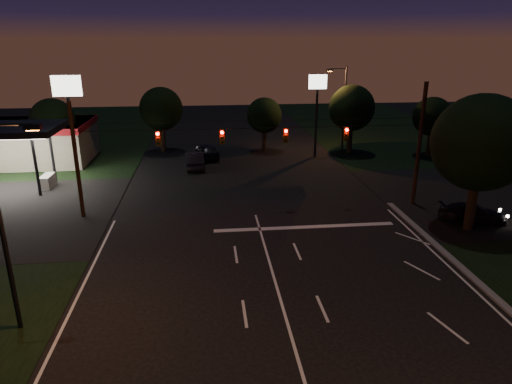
{
  "coord_description": "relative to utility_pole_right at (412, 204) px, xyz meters",
  "views": [
    {
      "loc": [
        -3.22,
        -15.76,
        11.84
      ],
      "look_at": [
        -0.38,
        10.23,
        3.0
      ],
      "focal_mm": 32.0,
      "sensor_mm": 36.0,
      "label": 1
    }
  ],
  "objects": [
    {
      "name": "pole_sign_left_near",
      "position": [
        -26.0,
        7.0,
        6.98
      ],
      "size": [
        2.2,
        0.3,
        9.1
      ],
      "color": "black",
      "rests_on": "ground"
    },
    {
      "name": "ground",
      "position": [
        -12.0,
        -15.0,
        0.0
      ],
      "size": [
        140.0,
        140.0,
        0.0
      ],
      "primitive_type": "plane",
      "color": "black",
      "rests_on": "ground"
    },
    {
      "name": "signal_span",
      "position": [
        -12.0,
        -0.04,
        5.5
      ],
      "size": [
        24.0,
        0.4,
        1.56
      ],
      "color": "black",
      "rests_on": "ground"
    },
    {
      "name": "utility_pole_left",
      "position": [
        -24.0,
        0.0,
        0.0
      ],
      "size": [
        0.28,
        0.28,
        8.0
      ],
      "primitive_type": "cylinder",
      "color": "black",
      "rests_on": "ground"
    },
    {
      "name": "pole_sign_right",
      "position": [
        -4.0,
        15.0,
        6.24
      ],
      "size": [
        1.8,
        0.3,
        8.4
      ],
      "color": "black",
      "rests_on": "ground"
    },
    {
      "name": "street_light_left",
      "position": [
        -23.24,
        -13.0,
        5.24
      ],
      "size": [
        2.2,
        0.35,
        9.0
      ],
      "color": "black",
      "rests_on": "ground"
    },
    {
      "name": "stop_bar",
      "position": [
        -9.0,
        -3.5,
        0.01
      ],
      "size": [
        12.0,
        0.5,
        0.01
      ],
      "primitive_type": "cube",
      "color": "silver",
      "rests_on": "ground"
    },
    {
      "name": "gas_station",
      "position": [
        -33.86,
        15.39,
        2.38
      ],
      "size": [
        14.2,
        16.1,
        5.25
      ],
      "color": "gray",
      "rests_on": "ground"
    },
    {
      "name": "car_oncoming_a",
      "position": [
        -15.26,
        15.55,
        0.78
      ],
      "size": [
        2.76,
        4.86,
        1.56
      ],
      "primitive_type": "imported",
      "rotation": [
        0.0,
        0.0,
        3.35
      ],
      "color": "black",
      "rests_on": "ground"
    },
    {
      "name": "tree_far_d",
      "position": [
        0.02,
        16.13,
        4.83
      ],
      "size": [
        4.8,
        4.8,
        7.3
      ],
      "color": "black",
      "rests_on": "ground"
    },
    {
      "name": "car_oncoming_b",
      "position": [
        -16.5,
        11.92,
        0.78
      ],
      "size": [
        2.03,
        4.84,
        1.56
      ],
      "primitive_type": "imported",
      "rotation": [
        0.0,
        0.0,
        3.22
      ],
      "color": "black",
      "rests_on": "ground"
    },
    {
      "name": "cross_street_right",
      "position": [
        8.0,
        1.0,
        0.0
      ],
      "size": [
        20.0,
        16.0,
        0.02
      ],
      "primitive_type": "cube",
      "color": "black",
      "rests_on": "ground"
    },
    {
      "name": "tree_right_near",
      "position": [
        1.53,
        -4.83,
        5.68
      ],
      "size": [
        6.0,
        6.0,
        8.76
      ],
      "color": "black",
      "rests_on": "ground"
    },
    {
      "name": "tree_far_c",
      "position": [
        -8.98,
        18.1,
        3.9
      ],
      "size": [
        3.8,
        3.8,
        5.86
      ],
      "color": "black",
      "rests_on": "ground"
    },
    {
      "name": "tree_far_b",
      "position": [
        -19.98,
        19.13,
        4.61
      ],
      "size": [
        4.6,
        4.6,
        6.98
      ],
      "color": "black",
      "rests_on": "ground"
    },
    {
      "name": "tree_far_e",
      "position": [
        8.02,
        14.11,
        4.11
      ],
      "size": [
        4.0,
        4.0,
        6.18
      ],
      "color": "black",
      "rests_on": "ground"
    },
    {
      "name": "street_light_right_far",
      "position": [
        -0.76,
        17.0,
        5.24
      ],
      "size": [
        2.2,
        0.35,
        9.0
      ],
      "color": "black",
      "rests_on": "ground"
    },
    {
      "name": "car_cross",
      "position": [
        2.48,
        -3.8,
        0.63
      ],
      "size": [
        4.6,
        2.57,
        1.26
      ],
      "primitive_type": "imported",
      "rotation": [
        0.0,
        0.0,
        1.38
      ],
      "color": "black",
      "rests_on": "ground"
    },
    {
      "name": "tree_far_a",
      "position": [
        -29.98,
        15.12,
        4.26
      ],
      "size": [
        4.2,
        4.2,
        6.42
      ],
      "color": "black",
      "rests_on": "ground"
    },
    {
      "name": "utility_pole_right",
      "position": [
        0.0,
        0.0,
        0.0
      ],
      "size": [
        0.3,
        0.3,
        9.0
      ],
      "primitive_type": "cylinder",
      "color": "black",
      "rests_on": "ground"
    }
  ]
}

